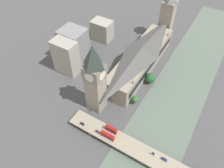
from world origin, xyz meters
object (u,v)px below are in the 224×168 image
at_px(car_northbound_lead, 164,159).
at_px(road_bridge, 145,154).
at_px(car_northbound_tail, 82,124).
at_px(clock_tower, 95,78).
at_px(car_southbound_lead, 97,131).
at_px(victoria_tower, 167,18).
at_px(car_northbound_mid, 153,154).
at_px(double_decker_bus_mid, 108,135).
at_px(parliament_hall, 141,58).
at_px(double_decker_bus_rear, 111,129).

bearing_deg(car_northbound_lead, road_bridge, 12.28).
bearing_deg(car_northbound_tail, clock_tower, -84.32).
xyz_separation_m(road_bridge, car_northbound_lead, (-13.66, -2.97, 1.69)).
bearing_deg(car_southbound_lead, car_northbound_lead, -173.60).
relative_size(clock_tower, victoria_tower, 1.20).
bearing_deg(road_bridge, car_northbound_mid, -151.74).
bearing_deg(car_northbound_mid, road_bridge, 28.26).
bearing_deg(victoria_tower, car_northbound_mid, 109.05).
bearing_deg(road_bridge, car_northbound_tail, 3.67).
relative_size(clock_tower, double_decker_bus_mid, 5.78).
relative_size(car_northbound_mid, car_southbound_lead, 1.19).
xyz_separation_m(parliament_hall, victoria_tower, (0.05, -66.18, 12.55)).
xyz_separation_m(road_bridge, car_northbound_tail, (56.23, 3.61, 1.78)).
height_order(victoria_tower, car_northbound_tail, victoria_tower).
height_order(clock_tower, car_northbound_lead, clock_tower).
relative_size(double_decker_bus_rear, car_northbound_lead, 2.25).
xyz_separation_m(parliament_hall, car_southbound_lead, (-5.72, 91.11, -8.33)).
bearing_deg(road_bridge, victoria_tower, -72.88).
bearing_deg(clock_tower, victoria_tower, -94.91).
height_order(clock_tower, victoria_tower, clock_tower).
bearing_deg(car_northbound_mid, car_southbound_lead, 7.16).
height_order(car_northbound_tail, car_southbound_lead, car_northbound_tail).
bearing_deg(victoria_tower, road_bridge, 107.12).
relative_size(parliament_hall, double_decker_bus_rear, 10.59).
xyz_separation_m(double_decker_bus_mid, car_northbound_tail, (24.46, 0.72, -1.94)).
height_order(road_bridge, car_southbound_lead, car_southbound_lead).
xyz_separation_m(clock_tower, car_northbound_lead, (-72.45, 19.08, -30.42)).
distance_m(parliament_hall, clock_tower, 70.34).
relative_size(victoria_tower, car_southbound_lead, 14.72).
distance_m(car_northbound_lead, car_northbound_tail, 70.20).
bearing_deg(car_northbound_tail, road_bridge, -176.33).
height_order(double_decker_bus_mid, car_northbound_lead, double_decker_bus_mid).
bearing_deg(double_decker_bus_mid, car_northbound_tail, 1.69).
distance_m(car_northbound_mid, car_northbound_tail, 61.39).
xyz_separation_m(double_decker_bus_mid, double_decker_bus_rear, (0.55, -6.35, 0.07)).
bearing_deg(victoria_tower, double_decker_bus_mid, 95.70).
height_order(parliament_hall, road_bridge, parliament_hall).
bearing_deg(parliament_hall, double_decker_bus_rear, 100.12).
bearing_deg(parliament_hall, clock_tower, 80.18).
xyz_separation_m(parliament_hall, car_northbound_tail, (8.84, 91.47, -8.27)).
relative_size(parliament_hall, victoria_tower, 1.90).
bearing_deg(road_bridge, clock_tower, -20.57).
height_order(clock_tower, road_bridge, clock_tower).
height_order(road_bridge, double_decker_bus_rear, double_decker_bus_rear).
bearing_deg(double_decker_bus_mid, clock_tower, -42.71).
xyz_separation_m(double_decker_bus_mid, car_northbound_lead, (-45.43, -5.86, -2.02)).
bearing_deg(car_northbound_lead, double_decker_bus_mid, 7.35).
bearing_deg(double_decker_bus_rear, car_northbound_mid, 178.67).
distance_m(double_decker_bus_mid, double_decker_bus_rear, 6.37).
height_order(victoria_tower, double_decker_bus_rear, victoria_tower).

